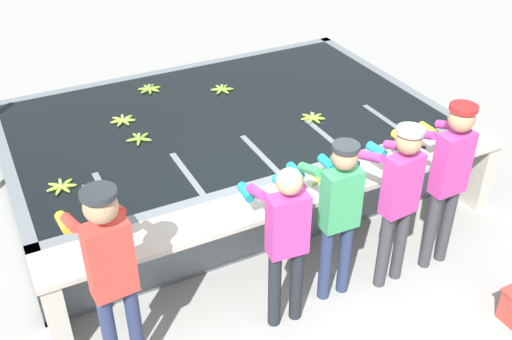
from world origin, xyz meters
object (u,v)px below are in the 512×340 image
banana_bunch_floating_4 (222,89)px  knife_0 (428,148)px  banana_bunch_floating_3 (313,118)px  banana_bunch_floating_6 (139,138)px  worker_1 (285,234)px  worker_3 (398,192)px  banana_bunch_floating_1 (123,120)px  worker_2 (338,207)px  banana_bunch_ledge_0 (320,178)px  banana_bunch_floating_5 (95,188)px  worker_0 (110,267)px  banana_bunch_floating_0 (61,186)px  worker_4 (448,171)px  banana_bunch_floating_2 (150,89)px

banana_bunch_floating_4 → knife_0: 2.54m
banana_bunch_floating_3 → banana_bunch_floating_6: 1.89m
worker_1 → worker_3: (1.09, -0.01, 0.06)m
worker_1 → banana_bunch_floating_1: 2.67m
worker_2 → banana_bunch_ledge_0: bearing=71.4°
worker_3 → banana_bunch_floating_5: bearing=147.2°
worker_0 → knife_0: 3.43m
banana_bunch_floating_1 → banana_bunch_floating_6: same height
banana_bunch_floating_1 → knife_0: bearing=-37.4°
banana_bunch_ledge_0 → worker_2: bearing=-108.6°
banana_bunch_floating_6 → banana_bunch_floating_4: bearing=28.9°
worker_3 → banana_bunch_ledge_0: worker_3 is taller
banana_bunch_floating_4 → banana_bunch_floating_5: 2.33m
banana_bunch_ledge_0 → banana_bunch_floating_0: bearing=156.1°
worker_4 → banana_bunch_floating_3: bearing=101.3°
banana_bunch_floating_4 → worker_3: bearing=-82.4°
banana_bunch_floating_4 → banana_bunch_ledge_0: size_ratio=1.05×
worker_4 → worker_1: bearing=179.9°
banana_bunch_floating_0 → worker_4: bearing=-27.7°
worker_0 → banana_bunch_floating_2: size_ratio=6.22×
worker_0 → knife_0: size_ratio=5.95×
worker_0 → worker_1: bearing=-3.4°
worker_0 → banana_bunch_floating_2: bearing=67.3°
banana_bunch_floating_3 → knife_0: (0.70, -1.07, -0.01)m
worker_4 → banana_bunch_floating_4: size_ratio=6.03×
banana_bunch_floating_0 → worker_1: bearing=-48.4°
worker_4 → banana_bunch_floating_0: size_ratio=6.07×
banana_bunch_floating_3 → worker_2: bearing=-115.0°
banana_bunch_floating_6 → banana_bunch_floating_5: bearing=-132.7°
banana_bunch_floating_2 → knife_0: bearing=-51.4°
worker_2 → knife_0: worker_2 is taller
worker_2 → worker_4: worker_4 is taller
banana_bunch_floating_0 → knife_0: (3.44, -0.98, -0.01)m
worker_0 → worker_2: 1.93m
worker_3 → banana_bunch_floating_5: worker_3 is taller
worker_2 → banana_bunch_floating_3: bearing=65.0°
worker_4 → banana_bunch_floating_0: 3.49m
banana_bunch_floating_0 → worker_2: bearing=-37.8°
worker_2 → banana_bunch_floating_3: worker_2 is taller
banana_bunch_floating_4 → banana_bunch_floating_6: 1.42m
banana_bunch_floating_4 → banana_bunch_floating_6: size_ratio=1.02×
worker_0 → banana_bunch_floating_1: (0.80, 2.52, -0.24)m
worker_3 → worker_4: (0.55, 0.01, 0.05)m
banana_bunch_floating_4 → banana_bunch_floating_2: bearing=152.5°
banana_bunch_floating_3 → banana_bunch_ledge_0: banana_bunch_ledge_0 is taller
banana_bunch_floating_2 → banana_bunch_floating_6: bearing=-113.4°
banana_bunch_floating_5 → worker_4: bearing=-27.3°
worker_3 → banana_bunch_floating_5: (-2.26, 1.46, -0.15)m
worker_0 → banana_bunch_ledge_0: worker_0 is taller
worker_2 → knife_0: size_ratio=5.37×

